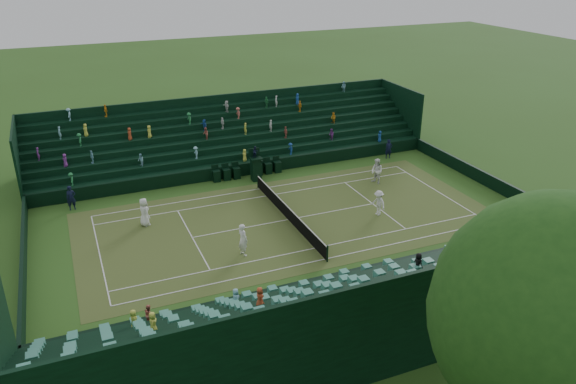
% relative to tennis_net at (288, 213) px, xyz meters
% --- Properties ---
extents(ground, '(160.00, 160.00, 0.00)m').
position_rel_tennis_net_xyz_m(ground, '(0.00, 0.00, -0.53)').
color(ground, '#2F561B').
rests_on(ground, ground).
extents(court_surface, '(12.97, 26.77, 0.01)m').
position_rel_tennis_net_xyz_m(court_surface, '(0.00, 0.00, -0.52)').
color(court_surface, '#346622').
rests_on(court_surface, ground).
extents(perimeter_wall_north, '(17.17, 0.20, 1.00)m').
position_rel_tennis_net_xyz_m(perimeter_wall_north, '(0.00, 15.88, -0.03)').
color(perimeter_wall_north, black).
rests_on(perimeter_wall_north, ground).
extents(perimeter_wall_south, '(17.17, 0.20, 1.00)m').
position_rel_tennis_net_xyz_m(perimeter_wall_south, '(0.00, -15.88, -0.03)').
color(perimeter_wall_south, black).
rests_on(perimeter_wall_south, ground).
extents(perimeter_wall_east, '(0.20, 31.77, 1.00)m').
position_rel_tennis_net_xyz_m(perimeter_wall_east, '(8.48, 0.00, -0.03)').
color(perimeter_wall_east, black).
rests_on(perimeter_wall_east, ground).
extents(perimeter_wall_west, '(0.20, 31.77, 1.00)m').
position_rel_tennis_net_xyz_m(perimeter_wall_west, '(-8.48, 0.00, -0.03)').
color(perimeter_wall_west, black).
rests_on(perimeter_wall_west, ground).
extents(north_grandstand, '(6.60, 32.00, 4.90)m').
position_rel_tennis_net_xyz_m(north_grandstand, '(12.66, 0.00, 1.02)').
color(north_grandstand, black).
rests_on(north_grandstand, ground).
extents(south_grandstand, '(6.60, 32.00, 4.90)m').
position_rel_tennis_net_xyz_m(south_grandstand, '(-12.66, 0.00, 1.02)').
color(south_grandstand, black).
rests_on(south_grandstand, ground).
extents(tennis_net, '(11.67, 0.10, 1.06)m').
position_rel_tennis_net_xyz_m(tennis_net, '(0.00, 0.00, 0.00)').
color(tennis_net, black).
rests_on(tennis_net, ground).
extents(umpire_chair, '(0.87, 0.87, 2.75)m').
position_rel_tennis_net_xyz_m(umpire_chair, '(-7.22, 0.35, 0.65)').
color(umpire_chair, black).
rests_on(umpire_chair, ground).
extents(courtside_chairs, '(0.58, 5.55, 1.25)m').
position_rel_tennis_net_xyz_m(courtside_chairs, '(-8.18, -0.01, -0.05)').
color(courtside_chairs, black).
rests_on(courtside_chairs, ground).
extents(player_near_west, '(1.06, 0.87, 1.86)m').
position_rel_tennis_net_xyz_m(player_near_west, '(-2.85, -8.76, 0.41)').
color(player_near_west, white).
rests_on(player_near_west, ground).
extents(player_near_east, '(0.84, 0.67, 2.00)m').
position_rel_tennis_net_xyz_m(player_near_east, '(3.18, -4.15, 0.47)').
color(player_near_east, white).
rests_on(player_near_east, ground).
extents(player_far_west, '(1.11, 0.97, 1.94)m').
position_rel_tennis_net_xyz_m(player_far_west, '(-3.15, 8.56, 0.44)').
color(player_far_west, white).
rests_on(player_far_west, ground).
extents(player_far_east, '(1.24, 0.90, 1.73)m').
position_rel_tennis_net_xyz_m(player_far_east, '(1.59, 5.85, 0.34)').
color(player_far_east, white).
rests_on(player_far_east, ground).
extents(line_judge_north, '(0.52, 0.67, 1.64)m').
position_rel_tennis_net_xyz_m(line_judge_north, '(-7.51, 12.32, 0.29)').
color(line_judge_north, black).
rests_on(line_judge_north, ground).
extents(line_judge_south, '(0.47, 0.66, 1.72)m').
position_rel_tennis_net_xyz_m(line_judge_south, '(-7.13, -12.94, 0.33)').
color(line_judge_south, black).
rests_on(line_judge_south, ground).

